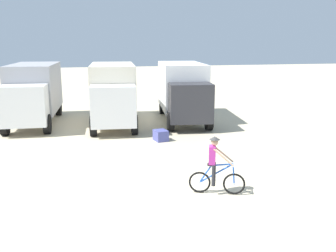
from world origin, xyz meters
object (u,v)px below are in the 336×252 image
(box_truck_grey_hauler, at_px, (34,91))
(cyclist_orange_shirt, at_px, (215,167))
(box_truck_avon_van, at_px, (183,89))
(supply_crate, at_px, (161,135))
(box_truck_cream_rv, at_px, (113,91))

(box_truck_grey_hauler, xyz_separation_m, cyclist_orange_shirt, (6.49, -12.00, -1.03))
(box_truck_grey_hauler, relative_size, cyclist_orange_shirt, 3.78)
(box_truck_avon_van, relative_size, supply_crate, 10.31)
(box_truck_cream_rv, relative_size, supply_crate, 10.22)
(cyclist_orange_shirt, relative_size, supply_crate, 2.69)
(box_truck_grey_hauler, height_order, supply_crate, box_truck_grey_hauler)
(cyclist_orange_shirt, bearing_deg, box_truck_avon_van, 79.86)
(box_truck_cream_rv, relative_size, box_truck_avon_van, 0.99)
(cyclist_orange_shirt, bearing_deg, box_truck_cream_rv, 101.10)
(box_truck_cream_rv, distance_m, cyclist_orange_shirt, 11.12)
(box_truck_cream_rv, bearing_deg, box_truck_grey_hauler, 165.34)
(box_truck_cream_rv, bearing_deg, cyclist_orange_shirt, -78.90)
(box_truck_cream_rv, relative_size, cyclist_orange_shirt, 3.80)
(box_truck_avon_van, height_order, supply_crate, box_truck_avon_van)
(box_truck_cream_rv, bearing_deg, box_truck_avon_van, 0.94)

